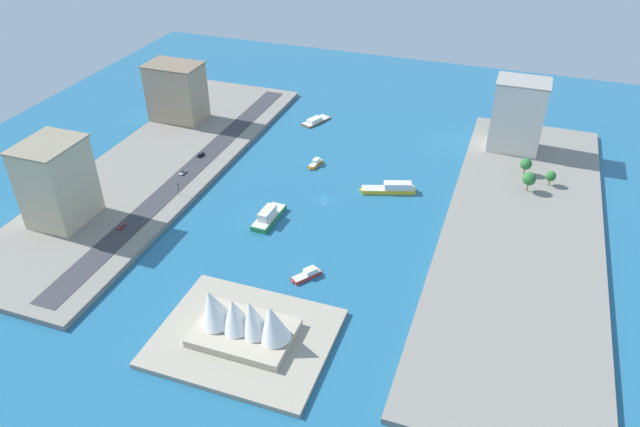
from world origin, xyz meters
name	(u,v)px	position (x,y,z in m)	size (l,w,h in m)	color
ground_plane	(324,199)	(0.00, 0.00, 0.00)	(440.00, 440.00, 0.00)	#23668E
quay_west	(522,234)	(-95.64, 0.00, 1.28)	(70.00, 240.00, 2.56)	gray
quay_east	(159,166)	(95.64, 0.00, 1.28)	(70.00, 240.00, 2.56)	gray
peninsula_point	(245,337)	(-4.27, 101.11, 1.00)	(63.32, 51.56, 2.00)	#A89E89
road_strip	(191,170)	(75.43, 0.00, 2.64)	(11.91, 228.00, 0.15)	#38383D
tugboat_red	(307,274)	(-13.32, 59.94, 1.32)	(10.88, 13.11, 3.60)	red
ferry_yellow_fast	(391,188)	(-29.94, -17.90, 2.14)	(28.45, 14.42, 5.54)	yellow
ferry_green_doubledeck	(269,216)	(18.73, 26.48, 2.34)	(8.84, 25.51, 6.64)	#2D8C4C
water_taxi_orange	(315,163)	(15.92, -31.09, 1.39)	(5.30, 12.23, 3.74)	orange
barge_flat_brown	(316,121)	(34.93, -83.81, 1.08)	(14.57, 21.36, 3.02)	brown
hotel_broad_white	(518,115)	(-83.97, -83.75, 22.68)	(28.26, 20.83, 40.17)	silver
apartment_midrise_tan	(177,92)	(115.12, -56.04, 20.02)	(32.88, 22.33, 34.84)	tan
office_block_beige	(57,182)	(107.40, 60.06, 22.13)	(24.02, 28.74, 39.08)	#C6B793
pickup_red	(122,226)	(78.29, 58.10, 3.45)	(2.01, 4.34, 1.46)	black
suv_black	(201,154)	(78.18, -15.71, 3.56)	(1.88, 5.17, 1.75)	black
van_white	(183,172)	(77.48, 5.07, 3.45)	(1.86, 5.07, 1.50)	black
traffic_light_waterfront	(178,187)	(68.13, 24.31, 6.91)	(0.36, 0.36, 6.50)	black
opera_landmark	(242,320)	(-4.01, 101.11, 9.70)	(37.25, 24.86, 18.50)	#BCAD93
park_tree_cluster	(533,173)	(-96.55, -45.67, 8.87)	(18.48, 23.69, 10.43)	brown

